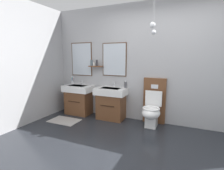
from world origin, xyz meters
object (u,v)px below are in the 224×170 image
at_px(vanity_sink_left, 79,99).
at_px(toothbrush_cup, 73,82).
at_px(toilet, 153,108).
at_px(vanity_sink_right, 111,102).
at_px(soap_dispenser, 125,85).

height_order(vanity_sink_left, toothbrush_cup, toothbrush_cup).
distance_m(toilet, toothbrush_cup, 2.21).
bearing_deg(vanity_sink_left, vanity_sink_right, 0.00).
height_order(vanity_sink_right, toilet, toilet).
distance_m(toilet, soap_dispenser, 0.82).
height_order(vanity_sink_left, soap_dispenser, soap_dispenser).
height_order(vanity_sink_right, soap_dispenser, soap_dispenser).
relative_size(vanity_sink_right, toilet, 0.74).
height_order(vanity_sink_left, vanity_sink_right, same).
bearing_deg(toothbrush_cup, vanity_sink_left, -28.48).
relative_size(vanity_sink_right, soap_dispenser, 4.29).
xyz_separation_m(toothbrush_cup, soap_dispenser, (1.49, 0.01, 0.01)).
distance_m(vanity_sink_left, toothbrush_cup, 0.52).
xyz_separation_m(toilet, toothbrush_cup, (-2.17, 0.16, 0.42)).
relative_size(vanity_sink_left, vanity_sink_right, 1.00).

